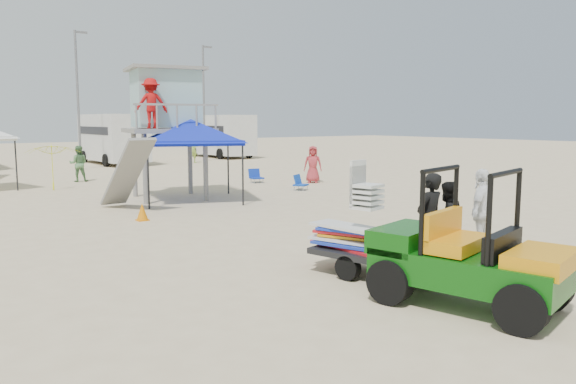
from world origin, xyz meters
TOP-DOWN VIEW (x-y plane):
  - ground at (0.00, 0.00)m, footprint 140.00×140.00m
  - utility_cart at (0.42, -1.77)m, footprint 2.01×3.03m
  - surf_trailer at (0.43, 0.57)m, footprint 1.57×2.31m
  - man_left at (1.95, 0.27)m, footprint 0.70×0.49m
  - man_mid at (2.80, 0.52)m, footprint 0.84×0.69m
  - man_right at (3.65, 0.27)m, footprint 1.17×0.79m
  - lifeguard_tower at (1.81, 12.35)m, footprint 3.44×3.44m
  - canopy_blue at (2.31, 11.23)m, footprint 4.22×4.22m
  - umbrella_b at (-0.90, 17.26)m, footprint 3.00×3.00m
  - cone_near at (-0.69, 8.45)m, footprint 0.34×0.34m
  - beach_chair_b at (7.28, 11.42)m, footprint 0.71×0.79m
  - beach_chair_c at (7.34, 14.80)m, footprint 0.62×0.67m
  - rv_mid_right at (6.00, 29.99)m, footprint 2.64×7.00m
  - rv_far_right at (15.00, 31.49)m, footprint 2.64×6.60m
  - light_pole_left at (3.00, 27.00)m, footprint 0.14×0.14m
  - light_pole_right at (12.00, 28.50)m, footprint 0.14×0.14m
  - distant_beachgoers at (2.11, 19.56)m, footprint 16.92×14.98m

SIDE VIEW (x-z plane):
  - ground at x=0.00m, z-range 0.00..0.00m
  - cone_near at x=-0.69m, z-range 0.00..0.50m
  - beach_chair_b at x=7.28m, z-range -0.01..0.63m
  - beach_chair_c at x=7.34m, z-range -0.01..0.63m
  - surf_trailer at x=0.43m, z-range -0.17..1.70m
  - man_mid at x=2.80m, z-range 0.00..1.60m
  - distant_beachgoers at x=2.11m, z-range -0.07..1.77m
  - man_left at x=1.95m, z-range 0.00..1.85m
  - man_right at x=3.65m, z-range 0.00..1.85m
  - umbrella_b at x=-0.90m, z-range 0.00..1.93m
  - utility_cart at x=0.42m, z-range -0.07..2.04m
  - rv_far_right at x=15.00m, z-range 0.17..3.42m
  - rv_mid_right at x=6.00m, z-range 0.17..3.42m
  - canopy_blue at x=2.31m, z-range 1.10..4.41m
  - lifeguard_tower at x=1.81m, z-range 1.14..5.79m
  - light_pole_left at x=3.00m, z-range 0.00..8.00m
  - light_pole_right at x=12.00m, z-range 0.00..8.00m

